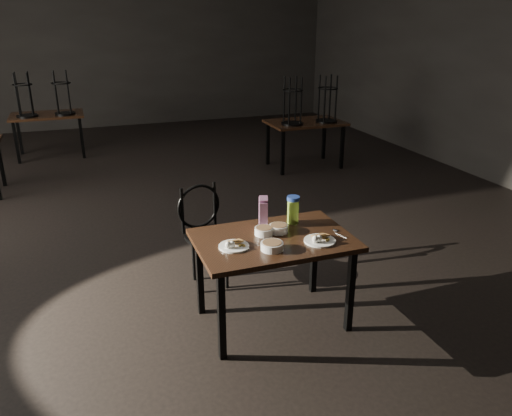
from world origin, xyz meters
name	(u,v)px	position (x,y,z in m)	size (l,w,h in m)	color
room	(136,17)	(-0.06, 0.01, 2.33)	(12.00, 12.04, 3.22)	black
main_table	(273,247)	(0.54, -2.40, 0.67)	(1.20, 0.80, 0.75)	black
plate_left	(234,245)	(0.20, -2.45, 0.77)	(0.23, 0.23, 0.07)	white
plate_right	(320,239)	(0.84, -2.58, 0.77)	(0.24, 0.24, 0.08)	white
bowl_near	(264,231)	(0.49, -2.31, 0.78)	(0.15, 0.15, 0.06)	white
bowl_far	(279,228)	(0.62, -2.31, 0.78)	(0.15, 0.15, 0.06)	white
bowl_big	(272,246)	(0.45, -2.59, 0.78)	(0.17, 0.17, 0.06)	white
juice_carton	(263,213)	(0.54, -2.17, 0.88)	(0.08, 0.08, 0.27)	#801761
water_bottle	(293,209)	(0.80, -2.17, 0.87)	(0.13, 0.13, 0.23)	#99C73A
spoon	(336,231)	(1.05, -2.45, 0.75)	(0.05, 0.19, 0.01)	silver
bentwood_chair	(205,227)	(0.21, -1.56, 0.55)	(0.47, 0.46, 0.93)	black
bg_table_right	(306,122)	(2.69, 1.57, 0.75)	(1.20, 0.80, 1.48)	black
bg_table_far	(47,114)	(-1.25, 3.68, 0.75)	(1.20, 0.80, 1.48)	black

